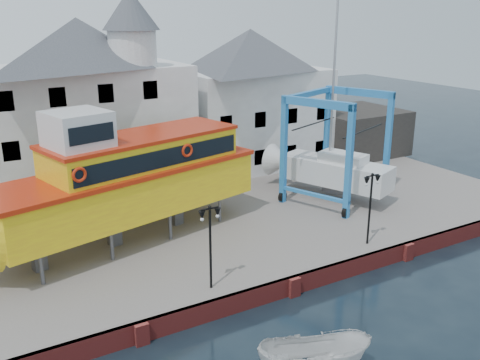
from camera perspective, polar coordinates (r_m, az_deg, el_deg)
ground at (r=27.59m, az=5.69°, el=-12.16°), size 140.00×140.00×0.00m
hardstanding at (r=35.92m, az=-4.62°, el=-3.88°), size 44.00×22.00×1.00m
quay_wall at (r=27.42m, az=5.59°, el=-11.16°), size 44.00×0.47×1.00m
building_white_main at (r=39.26m, az=-16.15°, el=7.73°), size 14.00×8.30×14.00m
building_white_right at (r=45.29m, az=1.08°, el=8.73°), size 12.00×8.00×11.20m
shed_dark at (r=50.34m, az=12.07°, el=5.09°), size 8.00×7.00×4.00m
lamp_post_left at (r=24.76m, az=-3.22°, el=-4.95°), size 1.12×0.32×4.20m
lamp_post_right at (r=30.32m, az=13.83°, el=-1.12°), size 1.12×0.32×4.20m
tour_boat at (r=30.01m, az=-13.58°, el=-0.25°), size 18.48×8.43×7.83m
travel_lift at (r=38.06m, az=9.05°, el=1.76°), size 8.03×9.59×14.16m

